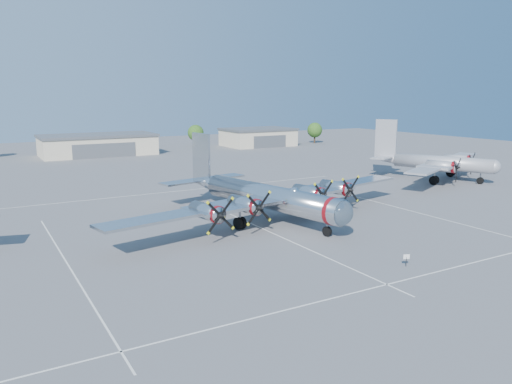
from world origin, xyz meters
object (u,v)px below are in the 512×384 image
tree_far_east (315,130)px  twin_engine_east (435,180)px  hangar_east (258,137)px  tree_east (196,133)px  main_bomber_b29 (263,219)px  info_placard (406,258)px  hangar_center (98,145)px

tree_far_east → twin_engine_east: bearing=-108.6°
hangar_east → twin_engine_east: hangar_east is taller
tree_east → main_bomber_b29: bearing=-107.8°
twin_engine_east → info_placard: bearing=-166.5°
twin_engine_east → info_placard: 51.12m
tree_east → twin_engine_east: tree_east is taller
hangar_center → hangar_east: same height
tree_east → tree_far_east: bearing=-11.9°
tree_far_east → info_placard: size_ratio=5.80×
tree_east → main_bomber_b29: 90.11m
hangar_center → tree_east: 30.64m
tree_far_east → tree_east: bearing=168.1°
tree_far_east → main_bomber_b29: (-65.54, -77.69, -4.22)m
hangar_east → info_placard: bearing=-113.1°
twin_engine_east → info_placard: (-40.33, -31.39, 0.81)m
hangar_center → hangar_east: bearing=0.0°
tree_far_east → info_placard: tree_far_east is taller
hangar_east → info_placard: size_ratio=18.00×
tree_far_east → main_bomber_b29: size_ratio=0.15×
main_bomber_b29 → info_placard: 22.02m
twin_engine_east → main_bomber_b29: bearing=168.2°
hangar_east → tree_east: size_ratio=3.10×
hangar_center → tree_far_east: (68.00, -1.96, 1.51)m
tree_east → tree_far_east: same height
hangar_center → hangar_east: (48.00, 0.00, 0.00)m
tree_far_east → main_bomber_b29: bearing=-130.1°
hangar_east → main_bomber_b29: bearing=-119.8°
info_placard → tree_far_east: bearing=79.1°
hangar_center → info_placard: 101.68m
hangar_east → tree_far_east: (20.00, -1.96, 1.51)m
hangar_east → twin_engine_east: 70.27m
tree_east → info_placard: tree_east is taller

